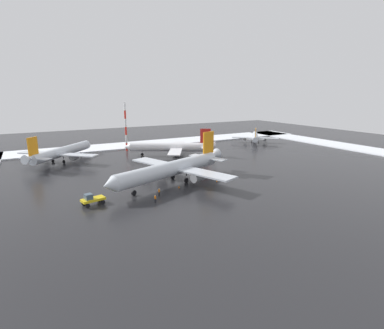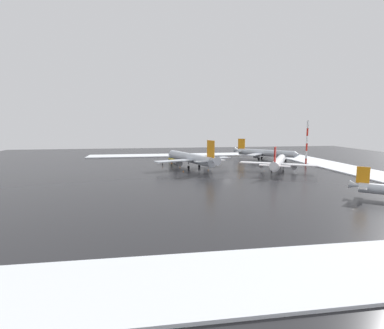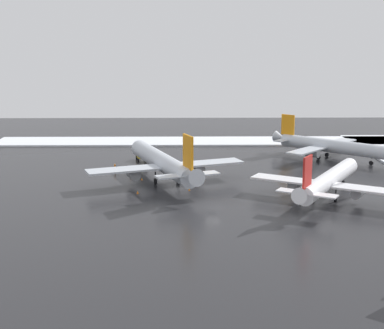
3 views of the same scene
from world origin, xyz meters
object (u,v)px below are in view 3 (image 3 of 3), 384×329
at_px(traffic_cone_mid_line, 142,179).
at_px(traffic_cone_wingtip_side, 189,189).
at_px(airplane_parked_starboard, 331,146).
at_px(ground_crew_by_nose_gear, 131,169).
at_px(traffic_cone_near_nose, 138,192).
at_px(ground_crew_mid_apron, 115,167).
at_px(airplane_distant_tail, 163,162).
at_px(airplane_far_rear, 328,180).
at_px(pushback_tug, 141,155).

distance_m(traffic_cone_mid_line, traffic_cone_wingtip_side, 13.05).
relative_size(airplane_parked_starboard, ground_crew_by_nose_gear, 15.70).
bearing_deg(traffic_cone_wingtip_side, traffic_cone_mid_line, 48.27).
distance_m(airplane_parked_starboard, traffic_cone_near_nose, 54.91).
relative_size(airplane_parked_starboard, traffic_cone_near_nose, 48.81).
xyz_separation_m(traffic_cone_mid_line, traffic_cone_wingtip_side, (-8.68, -9.74, 0.00)).
bearing_deg(traffic_cone_near_nose, ground_crew_mid_apron, 18.41).
xyz_separation_m(ground_crew_mid_apron, traffic_cone_mid_line, (-8.71, -6.53, -0.70)).
relative_size(airplane_distant_tail, traffic_cone_near_nose, 68.87).
height_order(airplane_far_rear, traffic_cone_wingtip_side, airplane_far_rear).
relative_size(ground_crew_by_nose_gear, traffic_cone_near_nose, 3.11).
bearing_deg(pushback_tug, airplane_distant_tail, -176.48).
bearing_deg(airplane_far_rear, airplane_distant_tail, 96.02).
relative_size(airplane_distant_tail, ground_crew_mid_apron, 22.15).
xyz_separation_m(airplane_distant_tail, traffic_cone_near_nose, (-10.30, 4.46, -3.58)).
distance_m(airplane_distant_tail, ground_crew_by_nose_gear, 10.40).
relative_size(airplane_distant_tail, ground_crew_by_nose_gear, 22.15).
height_order(ground_crew_by_nose_gear, traffic_cone_mid_line, ground_crew_by_nose_gear).
bearing_deg(airplane_far_rear, traffic_cone_mid_line, 98.01).
bearing_deg(airplane_distant_tail, pushback_tug, -4.61).
xyz_separation_m(airplane_distant_tail, traffic_cone_wingtip_side, (-8.13, -5.29, -3.58)).
distance_m(airplane_far_rear, airplane_parked_starboard, 36.90).
distance_m(pushback_tug, traffic_cone_mid_line, 20.57).
distance_m(pushback_tug, ground_crew_mid_apron, 12.81).
relative_size(airplane_distant_tail, traffic_cone_wingtip_side, 68.87).
relative_size(airplane_distant_tail, pushback_tug, 7.63).
xyz_separation_m(airplane_far_rear, ground_crew_by_nose_gear, (20.65, 37.94, -2.31)).
xyz_separation_m(airplane_far_rear, airplane_parked_starboard, (35.74, -9.19, -0.01)).
height_order(airplane_far_rear, traffic_cone_mid_line, airplane_far_rear).
xyz_separation_m(airplane_distant_tail, traffic_cone_mid_line, (0.55, 4.44, -3.58)).
relative_size(airplane_distant_tail, airplane_far_rear, 1.25).
bearing_deg(traffic_cone_wingtip_side, pushback_tug, 21.07).
height_order(airplane_far_rear, ground_crew_mid_apron, airplane_far_rear).
distance_m(airplane_parked_starboard, ground_crew_mid_apron, 52.45).
bearing_deg(traffic_cone_mid_line, ground_crew_mid_apron, 36.83).
xyz_separation_m(ground_crew_by_nose_gear, traffic_cone_wingtip_side, (-15.01, -12.55, -0.70)).
relative_size(airplane_far_rear, traffic_cone_mid_line, 54.95).
height_order(ground_crew_mid_apron, traffic_cone_wingtip_side, ground_crew_mid_apron).
height_order(airplane_far_rear, pushback_tug, airplane_far_rear).
distance_m(airplane_parked_starboard, traffic_cone_wingtip_side, 45.94).
xyz_separation_m(airplane_parked_starboard, ground_crew_mid_apron, (-12.70, 50.84, -2.29)).
bearing_deg(ground_crew_by_nose_gear, airplane_parked_starboard, 59.28).
height_order(airplane_distant_tail, airplane_far_rear, airplane_distant_tail).
height_order(airplane_distant_tail, traffic_cone_near_nose, airplane_distant_tail).
bearing_deg(airplane_far_rear, airplane_parked_starboard, 15.78).
relative_size(ground_crew_by_nose_gear, traffic_cone_wingtip_side, 3.11).
bearing_deg(ground_crew_by_nose_gear, ground_crew_mid_apron, -171.30).
bearing_deg(traffic_cone_mid_line, pushback_tug, 4.20).
height_order(ground_crew_by_nose_gear, traffic_cone_near_nose, ground_crew_by_nose_gear).
distance_m(ground_crew_mid_apron, traffic_cone_mid_line, 10.91).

